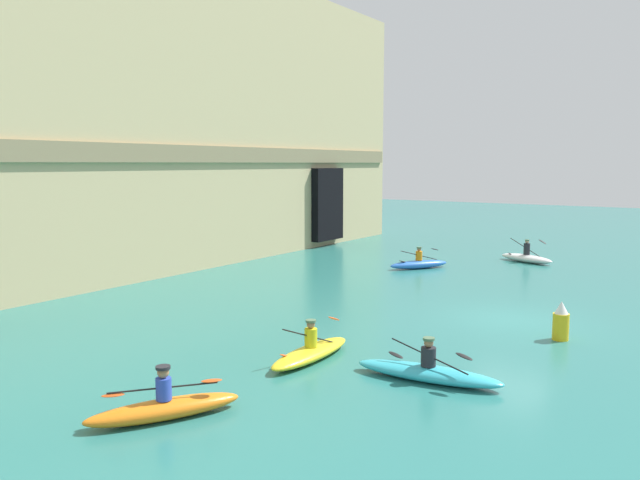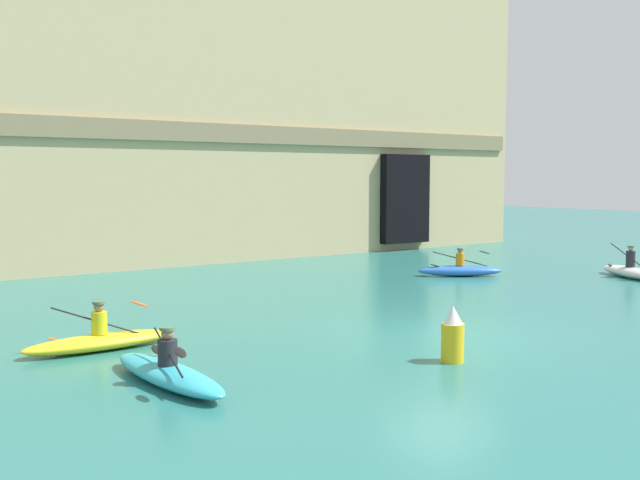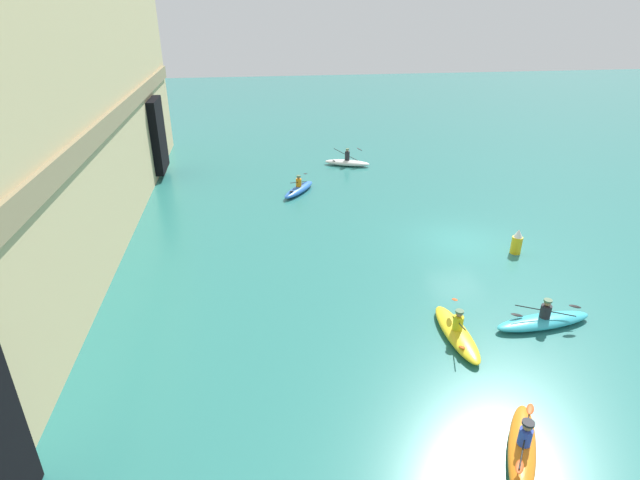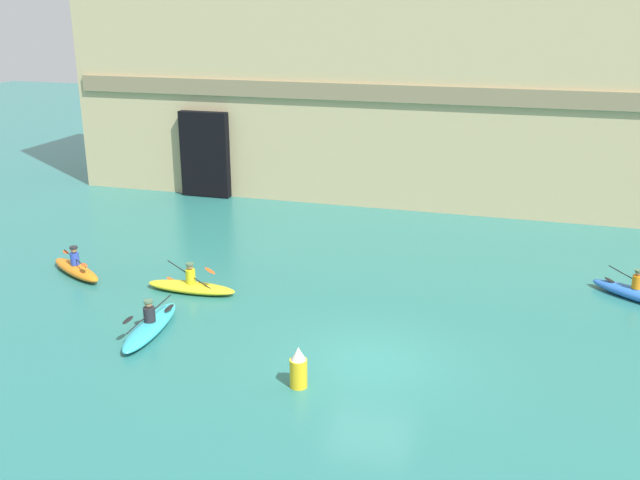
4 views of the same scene
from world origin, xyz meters
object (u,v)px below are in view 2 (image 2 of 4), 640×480
kayak_cyan (168,372)px  marker_buoy (453,336)px  kayak_yellow (100,340)px  kayak_white (630,271)px  kayak_blue (460,270)px

kayak_cyan → marker_buoy: 5.68m
kayak_cyan → marker_buoy: marker_buoy is taller
kayak_yellow → marker_buoy: bearing=137.5°
kayak_cyan → kayak_yellow: bearing=-2.1°
kayak_yellow → marker_buoy: 7.54m
kayak_white → kayak_blue: size_ratio=1.06×
kayak_yellow → kayak_blue: size_ratio=1.09×
kayak_blue → marker_buoy: size_ratio=2.60×
marker_buoy → kayak_blue: bearing=43.5°
kayak_white → marker_buoy: size_ratio=2.76×
kayak_white → kayak_cyan: bearing=120.7°
kayak_white → marker_buoy: bearing=130.9°
kayak_cyan → marker_buoy: bearing=-114.6°
kayak_blue → kayak_white: bearing=176.5°
kayak_yellow → kayak_cyan: kayak_yellow is taller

